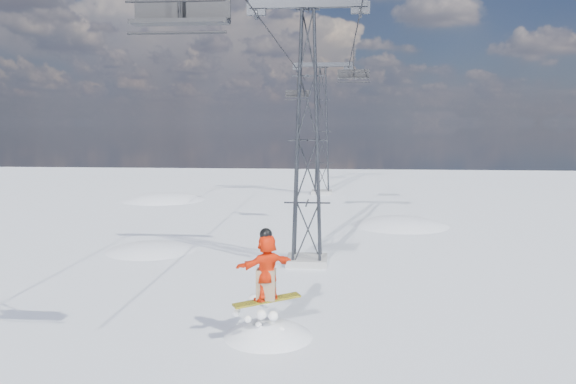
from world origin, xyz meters
name	(u,v)px	position (x,y,z in m)	size (l,w,h in m)	color
ground	(267,328)	(0.00, 0.00, 0.00)	(120.00, 120.00, 0.00)	white
snow_terrain	(238,348)	(-4.77, 21.24, -9.59)	(39.00, 37.00, 22.00)	white
lift_tower_near	(307,141)	(0.80, 8.00, 5.47)	(5.20, 1.80, 11.43)	#999999
lift_tower_far	(322,132)	(0.80, 33.00, 5.47)	(5.20, 1.80, 11.43)	#999999
haul_cables	(317,49)	(0.80, 19.50, 10.85)	(4.46, 51.00, 0.06)	black
lift_chair_near	(180,12)	(-1.40, -3.93, 8.68)	(2.18, 0.63, 2.71)	black
lift_chair_mid	(353,75)	(3.00, 16.79, 9.01)	(1.85, 0.53, 2.30)	black
lift_chair_far	(297,94)	(-1.40, 33.03, 8.74)	(2.12, 0.61, 2.63)	black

